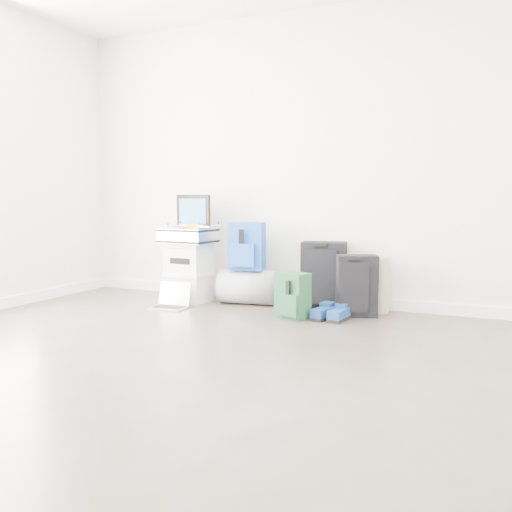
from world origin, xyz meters
The scene contains 14 objects.
ground centered at (0.00, 0.00, 0.00)m, with size 5.00×5.00×0.00m, color #373128.
room_envelope centered at (0.00, 0.02, 1.72)m, with size 4.52×5.02×2.71m.
boxes_stack centered at (-0.90, 2.11, 0.29)m, with size 0.42×0.35×0.57m.
briefcase centered at (-0.90, 2.11, 0.64)m, with size 0.48×0.35×0.14m, color #B2B2B7.
painting centered at (-0.90, 2.21, 0.87)m, with size 0.42×0.13×0.32m.
drone centered at (-0.82, 2.09, 0.73)m, with size 0.50×0.50×0.05m.
duffel_bag centered at (-0.33, 2.24, 0.16)m, with size 0.33×0.33×0.53m, color #94969D.
blue_backpack centered at (-0.33, 2.21, 0.54)m, with size 0.35×0.28×0.44m.
large_suitcase centered at (0.39, 2.32, 0.30)m, with size 0.42×0.31×0.60m.
green_backpack centered at (0.27, 1.83, 0.18)m, with size 0.31×0.27×0.38m.
carry_on centered at (0.74, 2.12, 0.26)m, with size 0.38×0.32×0.52m.
shoes centered at (0.59, 1.91, 0.05)m, with size 0.29×0.30×0.09m.
rolled_rug centered at (0.89, 2.36, 0.24)m, with size 0.16×0.16×0.48m, color gray.
laptop centered at (-0.88, 1.79, 0.05)m, with size 0.33×0.24×0.23m.
Camera 1 is at (1.82, -2.32, 0.98)m, focal length 38.00 mm.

